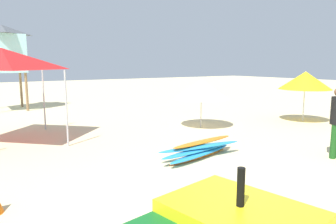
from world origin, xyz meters
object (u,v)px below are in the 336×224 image
at_px(lifeguard_tower, 3,49).
at_px(beach_umbrella_left, 305,80).
at_px(beach_umbrella_mid, 201,89).
at_px(popup_canopy, 2,59).
at_px(surfboard_pile, 200,150).

relative_size(lifeguard_tower, beach_umbrella_left, 2.08).
height_order(lifeguard_tower, beach_umbrella_mid, lifeguard_tower).
bearing_deg(popup_canopy, beach_umbrella_mid, -11.92).
bearing_deg(beach_umbrella_mid, popup_canopy, 168.08).
bearing_deg(beach_umbrella_mid, lifeguard_tower, 121.72).
height_order(surfboard_pile, lifeguard_tower, lifeguard_tower).
bearing_deg(surfboard_pile, popup_canopy, 131.08).
height_order(popup_canopy, beach_umbrella_mid, popup_canopy).
relative_size(lifeguard_tower, beach_umbrella_mid, 2.06).
relative_size(surfboard_pile, lifeguard_tower, 0.59).
height_order(surfboard_pile, popup_canopy, popup_canopy).
distance_m(beach_umbrella_left, beach_umbrella_mid, 4.25).
distance_m(lifeguard_tower, beach_umbrella_left, 13.62).
distance_m(popup_canopy, beach_umbrella_mid, 6.34).
relative_size(surfboard_pile, popup_canopy, 0.88).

